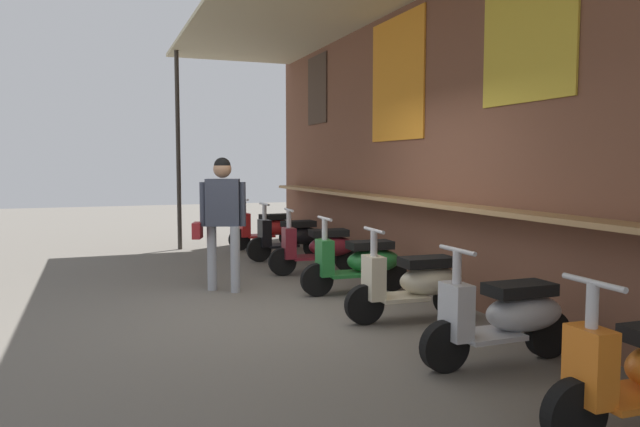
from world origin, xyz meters
TOP-DOWN VIEW (x-y plane):
  - ground_plane at (0.00, 0.00)m, footprint 35.98×35.98m
  - market_stall_facade at (0.01, 1.84)m, footprint 12.85×2.77m
  - scooter_red at (-4.92, 1.08)m, footprint 0.48×1.40m
  - scooter_black at (-3.49, 1.08)m, footprint 0.47×1.40m
  - scooter_maroon at (-2.10, 1.08)m, footprint 0.50×1.40m
  - scooter_green at (-0.68, 1.08)m, footprint 0.46×1.40m
  - scooter_cream at (0.71, 1.08)m, footprint 0.46×1.40m
  - scooter_silver at (2.17, 1.08)m, footprint 0.46×1.40m
  - shopper_with_handbag at (-1.39, -0.52)m, footprint 0.40×0.67m

SIDE VIEW (x-z plane):
  - ground_plane at x=0.00m, z-range 0.00..0.00m
  - scooter_red at x=-4.92m, z-range -0.10..0.87m
  - scooter_black at x=-3.49m, z-range -0.10..0.87m
  - scooter_maroon at x=-2.10m, z-range -0.10..0.87m
  - scooter_green at x=-0.68m, z-range -0.10..0.87m
  - scooter_cream at x=0.71m, z-range -0.10..0.87m
  - scooter_silver at x=2.17m, z-range -0.10..0.87m
  - shopper_with_handbag at x=-1.39m, z-range 0.19..1.88m
  - market_stall_facade at x=0.01m, z-range 0.22..4.15m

